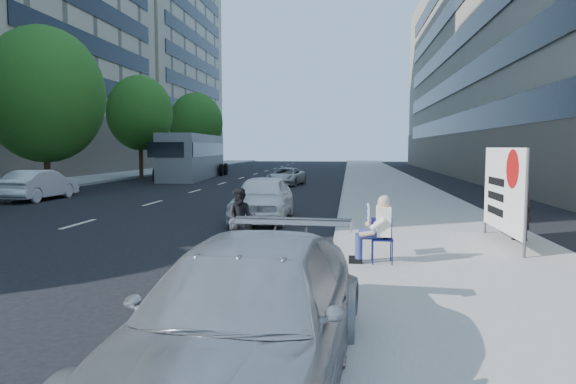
# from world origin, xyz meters

# --- Properties ---
(ground) EXTENTS (160.00, 160.00, 0.00)m
(ground) POSITION_xyz_m (0.00, 0.00, 0.00)
(ground) COLOR black
(ground) RESTS_ON ground
(near_sidewalk) EXTENTS (5.00, 120.00, 0.15)m
(near_sidewalk) POSITION_xyz_m (4.00, 20.00, 0.07)
(near_sidewalk) COLOR #9B9791
(near_sidewalk) RESTS_ON ground
(far_sidewalk) EXTENTS (4.50, 120.00, 0.15)m
(far_sidewalk) POSITION_xyz_m (-16.75, 20.00, 0.07)
(far_sidewalk) COLOR #9B9791
(far_sidewalk) RESTS_ON ground
(far_bldg_north) EXTENTS (22.00, 28.00, 28.00)m
(far_bldg_north) POSITION_xyz_m (-30.00, 62.00, 14.00)
(far_bldg_north) COLOR #C2B391
(far_bldg_north) RESTS_ON ground
(near_building) EXTENTS (14.00, 70.00, 20.00)m
(near_building) POSITION_xyz_m (17.00, 32.00, 10.00)
(near_building) COLOR gray
(near_building) RESTS_ON ground
(tree_far_c) EXTENTS (6.00, 6.00, 8.47)m
(tree_far_c) POSITION_xyz_m (-13.70, 18.00, 5.02)
(tree_far_c) COLOR #382616
(tree_far_c) RESTS_ON ground
(tree_far_d) EXTENTS (4.80, 4.80, 7.65)m
(tree_far_d) POSITION_xyz_m (-13.70, 30.00, 4.89)
(tree_far_d) COLOR #382616
(tree_far_d) RESTS_ON ground
(tree_far_e) EXTENTS (5.40, 5.40, 7.89)m
(tree_far_e) POSITION_xyz_m (-13.70, 44.00, 4.78)
(tree_far_e) COLOR #382616
(tree_far_e) RESTS_ON ground
(seated_protester) EXTENTS (0.83, 1.11, 1.31)m
(seated_protester) POSITION_xyz_m (2.29, 3.10, 0.87)
(seated_protester) COLOR #121451
(seated_protester) RESTS_ON near_sidewalk
(pedestrian_woman) EXTENTS (0.56, 0.40, 1.46)m
(pedestrian_woman) POSITION_xyz_m (5.80, 5.91, 0.88)
(pedestrian_woman) COLOR black
(pedestrian_woman) RESTS_ON near_sidewalk
(protest_banner) EXTENTS (0.08, 3.06, 2.20)m
(protest_banner) POSITION_xyz_m (5.25, 5.37, 1.40)
(protest_banner) COLOR #4C4C4C
(protest_banner) RESTS_ON near_sidewalk
(parked_sedan) EXTENTS (2.35, 5.04, 1.42)m
(parked_sedan) POSITION_xyz_m (0.80, -2.00, 0.71)
(parked_sedan) COLOR #A2A4A8
(parked_sedan) RESTS_ON ground
(white_sedan_near) EXTENTS (1.81, 4.33, 1.47)m
(white_sedan_near) POSITION_xyz_m (-1.00, 9.48, 0.73)
(white_sedan_near) COLOR white
(white_sedan_near) RESTS_ON ground
(white_sedan_mid) EXTENTS (1.50, 4.15, 1.36)m
(white_sedan_mid) POSITION_xyz_m (-12.05, 14.73, 0.68)
(white_sedan_mid) COLOR silver
(white_sedan_mid) RESTS_ON ground
(white_sedan_far) EXTENTS (2.34, 4.15, 1.09)m
(white_sedan_far) POSITION_xyz_m (-2.14, 24.79, 0.55)
(white_sedan_far) COLOR #BDBDBD
(white_sedan_far) RESTS_ON ground
(motorcycle) EXTENTS (0.73, 2.05, 1.42)m
(motorcycle) POSITION_xyz_m (-0.72, 4.88, 0.64)
(motorcycle) COLOR black
(motorcycle) RESTS_ON ground
(bus) EXTENTS (3.48, 12.22, 3.30)m
(bus) POSITION_xyz_m (-10.03, 31.27, 1.64)
(bus) COLOR slate
(bus) RESTS_ON ground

